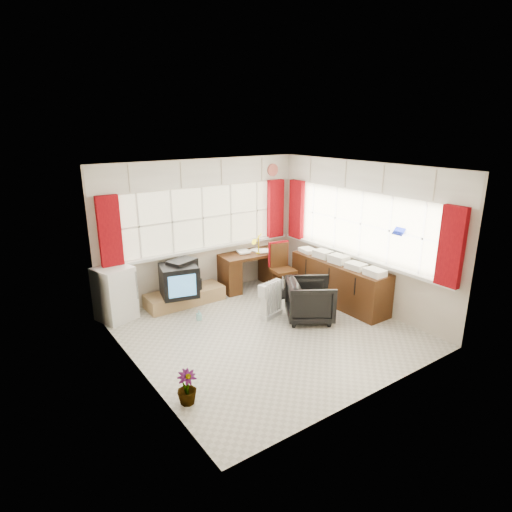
{
  "coord_description": "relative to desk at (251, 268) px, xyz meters",
  "views": [
    {
      "loc": [
        -3.57,
        -4.79,
        3.08
      ],
      "look_at": [
        0.18,
        0.55,
        1.06
      ],
      "focal_mm": 30.0,
      "sensor_mm": 36.0,
      "label": 1
    }
  ],
  "objects": [
    {
      "name": "ground",
      "position": [
        -0.87,
        -1.72,
        -0.39
      ],
      "size": [
        4.0,
        4.0,
        0.0
      ],
      "primitive_type": "plane",
      "color": "beige",
      "rests_on": "ground"
    },
    {
      "name": "room_walls",
      "position": [
        -0.87,
        -1.72,
        1.11
      ],
      "size": [
        4.0,
        4.0,
        4.0
      ],
      "color": "beige",
      "rests_on": "ground"
    },
    {
      "name": "window_back",
      "position": [
        -0.87,
        0.23,
        0.55
      ],
      "size": [
        3.7,
        0.12,
        3.6
      ],
      "color": "#F0E8BE",
      "rests_on": "room_walls"
    },
    {
      "name": "window_right",
      "position": [
        1.08,
        -1.72,
        0.55
      ],
      "size": [
        0.12,
        3.7,
        3.6
      ],
      "color": "#F0E8BE",
      "rests_on": "room_walls"
    },
    {
      "name": "curtains",
      "position": [
        0.06,
        -0.79,
        1.06
      ],
      "size": [
        3.83,
        3.83,
        1.15
      ],
      "color": "#96080D",
      "rests_on": "room_walls"
    },
    {
      "name": "overhead_cabinets",
      "position": [
        0.11,
        -0.74,
        1.86
      ],
      "size": [
        3.98,
        3.98,
        0.48
      ],
      "color": "white",
      "rests_on": "room_walls"
    },
    {
      "name": "desk",
      "position": [
        0.0,
        0.0,
        0.0
      ],
      "size": [
        1.27,
        0.69,
        0.74
      ],
      "color": "#452910",
      "rests_on": "ground"
    },
    {
      "name": "desk_lamp",
      "position": [
        0.1,
        -0.12,
        0.58
      ],
      "size": [
        0.15,
        0.13,
        0.39
      ],
      "color": "yellow",
      "rests_on": "desk"
    },
    {
      "name": "task_chair",
      "position": [
        0.29,
        -0.57,
        0.13
      ],
      "size": [
        0.47,
        0.5,
        0.99
      ],
      "color": "black",
      "rests_on": "ground"
    },
    {
      "name": "office_chair",
      "position": [
        -0.03,
        -1.76,
        -0.05
      ],
      "size": [
        1.02,
        1.01,
        0.68
      ],
      "primitive_type": "imported",
      "rotation": [
        0.0,
        0.0,
        1.0
      ],
      "color": "black",
      "rests_on": "ground"
    },
    {
      "name": "radiator",
      "position": [
        -0.49,
        -1.31,
        -0.14
      ],
      "size": [
        0.44,
        0.26,
        0.62
      ],
      "color": "white",
      "rests_on": "ground"
    },
    {
      "name": "credenza",
      "position": [
        0.86,
        -1.52,
        0.0
      ],
      "size": [
        0.5,
        2.0,
        0.85
      ],
      "color": "#452910",
      "rests_on": "ground"
    },
    {
      "name": "file_tray",
      "position": [
        0.99,
        -1.28,
        0.42
      ],
      "size": [
        0.33,
        0.41,
        0.12
      ],
      "primitive_type": "cube",
      "rotation": [
        0.0,
        0.0,
        -0.12
      ],
      "color": "black",
      "rests_on": "credenza"
    },
    {
      "name": "tv_bench",
      "position": [
        -1.42,
        0.0,
        -0.27
      ],
      "size": [
        1.4,
        0.5,
        0.25
      ],
      "primitive_type": "cube",
      "color": "#A88254",
      "rests_on": "ground"
    },
    {
      "name": "crt_tv",
      "position": [
        -1.59,
        -0.15,
        0.13
      ],
      "size": [
        0.71,
        0.67,
        0.54
      ],
      "color": "black",
      "rests_on": "tv_bench"
    },
    {
      "name": "hifi_stack",
      "position": [
        -1.47,
        -0.06,
        0.14
      ],
      "size": [
        0.66,
        0.53,
        0.6
      ],
      "color": "black",
      "rests_on": "tv_bench"
    },
    {
      "name": "mini_fridge",
      "position": [
        -2.62,
        0.08,
        0.05
      ],
      "size": [
        0.66,
        0.66,
        0.89
      ],
      "color": "white",
      "rests_on": "ground"
    },
    {
      "name": "spray_bottle_a",
      "position": [
        -1.58,
        -0.11,
        -0.25
      ],
      "size": [
        0.15,
        0.15,
        0.28
      ],
      "primitive_type": "imported",
      "rotation": [
        0.0,
        0.0,
        0.63
      ],
      "color": "silver",
      "rests_on": "ground"
    },
    {
      "name": "spray_bottle_b",
      "position": [
        -1.54,
        -0.74,
        -0.31
      ],
      "size": [
        0.09,
        0.09,
        0.17
      ],
      "primitive_type": "imported",
      "rotation": [
        0.0,
        0.0,
        -0.21
      ],
      "color": "#96E0DC",
      "rests_on": "ground"
    },
    {
      "name": "flower_vase",
      "position": [
        -2.67,
        -2.61,
        -0.19
      ],
      "size": [
        0.24,
        0.24,
        0.41
      ],
      "primitive_type": "imported",
      "rotation": [
        0.0,
        0.0,
        -0.05
      ],
      "color": "black",
      "rests_on": "ground"
    }
  ]
}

